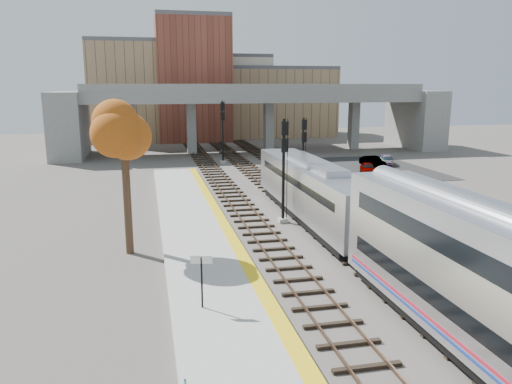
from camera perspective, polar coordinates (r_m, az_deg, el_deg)
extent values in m
plane|color=#47423D|center=(28.14, 9.57, -7.55)|extent=(160.00, 160.00, 0.00)
cube|color=#9E9E99|center=(26.34, -5.38, -8.42)|extent=(4.50, 60.00, 0.35)
cube|color=yellow|center=(26.56, -1.28, -7.78)|extent=(0.70, 60.00, 0.01)
cube|color=black|center=(38.79, -1.73, -1.77)|extent=(2.50, 95.00, 0.14)
cube|color=brown|center=(38.64, -2.78, -1.66)|extent=(0.07, 95.00, 0.14)
cube|color=brown|center=(38.90, -0.70, -1.55)|extent=(0.07, 95.00, 0.14)
cube|color=black|center=(39.75, 4.23, -1.45)|extent=(2.50, 95.00, 0.14)
cube|color=brown|center=(39.53, 3.23, -1.35)|extent=(0.07, 95.00, 0.14)
cube|color=brown|center=(39.93, 5.22, -1.24)|extent=(0.07, 95.00, 0.14)
cube|color=black|center=(41.05, 9.59, -1.15)|extent=(2.50, 95.00, 0.14)
cube|color=brown|center=(40.77, 8.66, -1.05)|extent=(0.07, 95.00, 0.14)
cube|color=brown|center=(41.30, 10.52, -0.95)|extent=(0.07, 95.00, 0.14)
cube|color=slate|center=(71.15, -0.12, 10.85)|extent=(46.00, 10.00, 1.50)
cube|color=slate|center=(66.45, 0.78, 11.83)|extent=(46.00, 0.20, 1.00)
cube|color=slate|center=(75.82, -0.91, 11.88)|extent=(46.00, 0.20, 1.00)
cube|color=slate|center=(69.77, -13.99, 6.97)|extent=(1.20, 1.60, 7.00)
cube|color=slate|center=(70.02, -7.39, 7.24)|extent=(1.20, 1.60, 7.00)
cube|color=slate|center=(71.82, 1.45, 7.46)|extent=(1.20, 1.60, 7.00)
cube|color=slate|center=(75.98, 11.10, 7.50)|extent=(1.20, 1.60, 7.00)
cube|color=slate|center=(70.38, -20.60, 7.21)|extent=(4.00, 12.00, 8.50)
cube|color=slate|center=(80.42, 17.74, 7.94)|extent=(4.00, 12.00, 8.50)
cube|color=#917654|center=(89.51, -12.55, 11.00)|extent=(18.00, 14.00, 16.00)
cube|color=#4C4C4F|center=(89.76, -12.80, 16.30)|extent=(18.00, 14.00, 0.60)
cube|color=beige|center=(95.58, -3.96, 10.72)|extent=(16.00, 16.00, 14.00)
cube|color=#4C4C4F|center=(95.67, -4.03, 15.09)|extent=(16.00, 16.00, 0.60)
cube|color=brown|center=(86.88, -7.20, 12.48)|extent=(12.00, 10.00, 20.00)
cube|color=#4C4C4F|center=(87.56, -7.39, 19.24)|extent=(12.00, 10.00, 0.60)
cube|color=#917654|center=(95.66, 2.25, 10.14)|extent=(20.00, 14.00, 12.00)
cube|color=#4C4C4F|center=(95.64, 2.29, 13.91)|extent=(20.00, 14.00, 0.60)
cube|color=black|center=(58.54, 12.14, 2.68)|extent=(14.00, 18.00, 0.04)
cube|color=#A8AAB2|center=(34.92, 6.47, 0.43)|extent=(3.00, 19.00, 3.20)
cube|color=black|center=(43.79, 2.47, 3.68)|extent=(2.20, 0.06, 1.10)
cube|color=black|center=(34.80, 6.49, 1.40)|extent=(3.02, 16.15, 0.50)
cube|color=black|center=(35.34, 6.39, -2.51)|extent=(2.70, 17.10, 0.50)
cube|color=#A8AAB2|center=(34.60, 6.54, 3.35)|extent=(1.60, 9.50, 0.40)
cube|color=#9E9E99|center=(34.86, 3.09, -3.25)|extent=(0.60, 0.60, 0.30)
cylinder|color=black|center=(34.10, 3.15, 2.32)|extent=(0.21, 0.21, 7.18)
cube|color=black|center=(33.48, 3.33, 7.27)|extent=(0.46, 0.18, 0.92)
cube|color=black|center=(33.60, 3.30, 5.36)|extent=(0.46, 0.18, 0.92)
cube|color=#9E9E99|center=(43.93, 5.29, -0.04)|extent=(0.60, 0.60, 0.30)
cylinder|color=black|center=(43.37, 5.37, 4.05)|extent=(0.19, 0.19, 6.64)
cube|color=black|center=(42.83, 5.55, 7.65)|extent=(0.43, 0.18, 0.85)
cube|color=black|center=(42.92, 5.52, 6.27)|extent=(0.43, 0.18, 0.85)
cube|color=#9E9E99|center=(61.25, -3.78, 3.46)|extent=(0.60, 0.60, 0.30)
cylinder|color=black|center=(60.81, -3.83, 6.82)|extent=(0.21, 0.21, 7.51)
cube|color=black|center=(60.35, -3.84, 9.74)|extent=(0.48, 0.18, 0.97)
cube|color=black|center=(60.41, -3.82, 8.62)|extent=(0.48, 0.18, 0.97)
cylinder|color=black|center=(20.96, -6.21, -10.25)|extent=(0.08, 0.08, 2.20)
cube|color=white|center=(20.60, -6.28, -7.67)|extent=(0.89, 0.26, 0.35)
cylinder|color=#382619|center=(28.73, -14.51, -0.77)|extent=(0.44, 0.44, 6.34)
ellipsoid|color=#A55716|center=(28.17, -14.90, 6.43)|extent=(3.60, 3.60, 4.53)
imported|color=#99999E|center=(54.82, 12.68, 2.67)|extent=(2.26, 3.72, 1.19)
imported|color=#99999E|center=(59.17, 13.20, 3.37)|extent=(1.82, 4.02, 1.28)
imported|color=#99999E|center=(61.27, 14.77, 3.50)|extent=(2.62, 4.06, 1.09)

